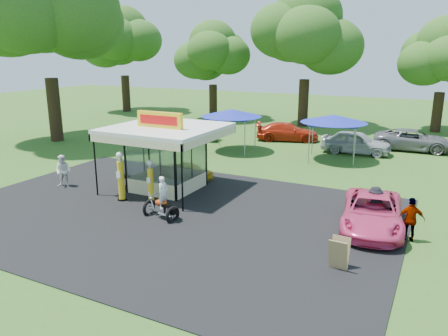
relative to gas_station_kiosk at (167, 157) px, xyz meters
The scene contains 24 objects.
ground 5.67m from the gas_station_kiosk, 68.18° to the right, with size 120.00×120.00×0.00m, color #2B591B.
asphalt_apron 4.01m from the gas_station_kiosk, 56.26° to the right, with size 20.00×14.00×0.04m, color black.
gas_station_kiosk is the anchor object (origin of this frame).
gas_pump_left 2.80m from the gas_station_kiosk, 109.88° to the right, with size 0.46×0.46×2.47m.
gas_pump_right 2.38m from the gas_station_kiosk, 76.21° to the right, with size 0.40×0.40×2.15m.
motorcycle 4.41m from the gas_station_kiosk, 58.64° to the right, with size 1.76×1.06×2.02m.
spare_tires 2.57m from the gas_station_kiosk, 150.97° to the right, with size 1.07×0.89×0.86m.
a_frame_sign 11.24m from the gas_station_kiosk, 25.29° to the right, with size 0.63×0.57×1.10m.
kiosk_car 2.56m from the gas_station_kiosk, 90.00° to the left, with size 1.13×2.82×0.96m, color gold.
pink_sedan 10.59m from the gas_station_kiosk, ahead, with size 2.35×5.09×1.42m, color #E13D74.
spectator_west 5.71m from the gas_station_kiosk, 156.79° to the right, with size 0.86×0.67×1.77m, color white.
spectator_east_a 10.56m from the gas_station_kiosk, ahead, with size 1.07×0.62×1.65m, color black.
spectator_east_b 12.11m from the gas_station_kiosk, ahead, with size 1.03×0.43×1.75m, color gray.
bg_car_a 13.44m from the gas_station_kiosk, 115.54° to the left, with size 1.58×4.52×1.49m, color white.
bg_car_b 15.44m from the gas_station_kiosk, 85.02° to the left, with size 2.05×5.04×1.46m, color red.
bg_car_c 15.03m from the gas_station_kiosk, 61.08° to the left, with size 1.94×4.81×1.64m, color #AAACAF.
bg_car_d 19.44m from the gas_station_kiosk, 56.17° to the left, with size 2.57×5.56×1.55m, color slate.
tent_west 9.93m from the gas_station_kiosk, 96.14° to the left, with size 4.39×4.39×3.07m.
tent_east 12.19m from the gas_station_kiosk, 59.51° to the left, with size 4.37×4.37×3.06m.
oak_far_a 33.07m from the gas_station_kiosk, 132.95° to the left, with size 10.15×10.15×12.02m.
oak_far_b 25.95m from the gas_station_kiosk, 112.99° to the left, with size 8.44×8.44×10.07m.
oak_far_c 23.80m from the gas_station_kiosk, 89.31° to the left, with size 10.84×10.84×12.77m.
oak_far_d 28.53m from the gas_station_kiosk, 64.79° to the left, with size 8.30×8.30×9.89m.
oak_near 18.54m from the gas_station_kiosk, 156.36° to the left, with size 12.98×12.98×14.94m.
Camera 1 is at (10.74, -13.37, 7.09)m, focal length 35.00 mm.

